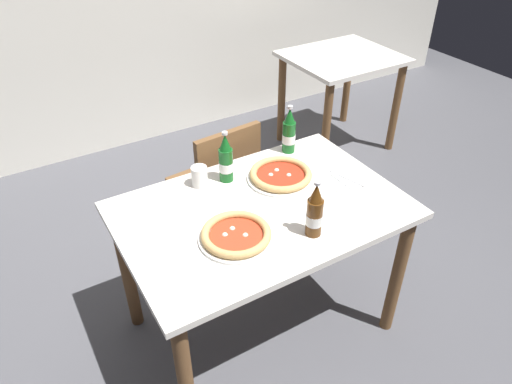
% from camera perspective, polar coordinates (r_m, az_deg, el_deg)
% --- Properties ---
extents(ground_plane, '(8.00, 8.00, 0.00)m').
position_cam_1_polar(ground_plane, '(2.54, 0.60, -15.44)').
color(ground_plane, '#4C4C51').
extents(dining_table_main, '(1.20, 0.80, 0.75)m').
position_cam_1_polar(dining_table_main, '(2.08, 0.71, -4.37)').
color(dining_table_main, silver).
rests_on(dining_table_main, ground_plane).
extents(chair_behind_table, '(0.44, 0.44, 0.85)m').
position_cam_1_polar(chair_behind_table, '(2.64, -4.45, 1.08)').
color(chair_behind_table, brown).
rests_on(chair_behind_table, ground_plane).
extents(dining_table_background, '(0.80, 0.70, 0.75)m').
position_cam_1_polar(dining_table_background, '(3.77, 10.14, 13.59)').
color(dining_table_background, silver).
rests_on(dining_table_background, ground_plane).
extents(pizza_margherita_near, '(0.30, 0.30, 0.04)m').
position_cam_1_polar(pizza_margherita_near, '(1.84, -2.40, -5.19)').
color(pizza_margherita_near, white).
rests_on(pizza_margherita_near, dining_table_main).
extents(pizza_marinara_far, '(0.31, 0.31, 0.04)m').
position_cam_1_polar(pizza_marinara_far, '(2.18, 2.99, 2.04)').
color(pizza_marinara_far, white).
rests_on(pizza_marinara_far, dining_table_main).
extents(beer_bottle_left, '(0.07, 0.07, 0.25)m').
position_cam_1_polar(beer_bottle_left, '(2.13, -3.64, 3.82)').
color(beer_bottle_left, '#14591E').
rests_on(beer_bottle_left, dining_table_main).
extents(beer_bottle_center, '(0.07, 0.07, 0.25)m').
position_cam_1_polar(beer_bottle_center, '(1.83, 7.06, -2.46)').
color(beer_bottle_center, '#512D0F').
rests_on(beer_bottle_center, dining_table_main).
extents(beer_bottle_right, '(0.07, 0.07, 0.25)m').
position_cam_1_polar(beer_bottle_right, '(2.35, 3.98, 7.12)').
color(beer_bottle_right, '#14591E').
rests_on(beer_bottle_right, dining_table_main).
extents(napkin_with_cutlery, '(0.20, 0.20, 0.01)m').
position_cam_1_polar(napkin_with_cutlery, '(2.21, 10.43, 1.46)').
color(napkin_with_cutlery, white).
rests_on(napkin_with_cutlery, dining_table_main).
extents(paper_cup, '(0.07, 0.07, 0.09)m').
position_cam_1_polar(paper_cup, '(2.13, -6.80, 1.88)').
color(paper_cup, white).
rests_on(paper_cup, dining_table_main).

